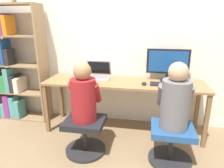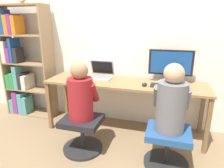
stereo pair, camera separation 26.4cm
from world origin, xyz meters
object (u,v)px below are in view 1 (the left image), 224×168
(desktop_monitor, at_px, (168,64))
(person_at_laptop, at_px, (83,95))
(keyboard, at_px, (167,84))
(office_chair_left, at_px, (171,142))
(bookshelf, at_px, (12,68))
(person_at_monitor, at_px, (175,100))
(office_chair_right, at_px, (85,133))
(laptop, at_px, (98,74))

(desktop_monitor, relative_size, person_at_laptop, 0.84)
(keyboard, xyz_separation_m, office_chair_left, (0.04, -0.53, -0.52))
(office_chair_left, bearing_deg, bookshelf, 163.87)
(person_at_monitor, bearing_deg, office_chair_left, -90.00)
(person_at_laptop, bearing_deg, office_chair_right, -90.00)
(office_chair_right, xyz_separation_m, person_at_monitor, (1.01, 0.01, 0.51))
(laptop, bearing_deg, person_at_laptop, -88.73)
(office_chair_left, bearing_deg, desktop_monitor, 92.76)
(desktop_monitor, xyz_separation_m, laptop, (-0.99, -0.02, -0.19))
(keyboard, height_order, person_at_laptop, person_at_laptop)
(laptop, height_order, person_at_monitor, person_at_monitor)
(office_chair_left, height_order, office_chair_right, same)
(office_chair_left, distance_m, person_at_monitor, 0.51)
(desktop_monitor, distance_m, bookshelf, 2.37)
(keyboard, relative_size, office_chair_right, 0.90)
(person_at_monitor, bearing_deg, person_at_laptop, -179.83)
(person_at_laptop, xyz_separation_m, bookshelf, (-1.39, 0.69, 0.11))
(bookshelf, bearing_deg, desktop_monitor, 1.31)
(office_chair_right, bearing_deg, desktop_monitor, 37.58)
(desktop_monitor, bearing_deg, person_at_laptop, -142.60)
(laptop, bearing_deg, office_chair_left, -35.25)
(laptop, relative_size, bookshelf, 0.21)
(laptop, bearing_deg, desktop_monitor, 1.25)
(laptop, xyz_separation_m, office_chair_left, (1.03, -0.73, -0.55))
(laptop, height_order, office_chair_left, laptop)
(person_at_monitor, distance_m, person_at_laptop, 1.01)
(desktop_monitor, xyz_separation_m, person_at_monitor, (0.04, -0.74, -0.24))
(person_at_monitor, relative_size, bookshelf, 0.40)
(laptop, relative_size, person_at_laptop, 0.53)
(desktop_monitor, bearing_deg, keyboard, -91.55)
(desktop_monitor, relative_size, laptop, 1.57)
(person_at_monitor, bearing_deg, bookshelf, 163.98)
(office_chair_right, bearing_deg, office_chair_left, 0.15)
(office_chair_left, relative_size, office_chair_right, 1.00)
(person_at_laptop, bearing_deg, bookshelf, 153.51)
(desktop_monitor, distance_m, keyboard, 0.32)
(person_at_laptop, height_order, bookshelf, bookshelf)
(laptop, bearing_deg, office_chair_right, -88.74)
(office_chair_left, distance_m, person_at_laptop, 1.13)
(office_chair_left, distance_m, bookshelf, 2.57)
(office_chair_left, relative_size, person_at_monitor, 0.68)
(desktop_monitor, relative_size, person_at_monitor, 0.79)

